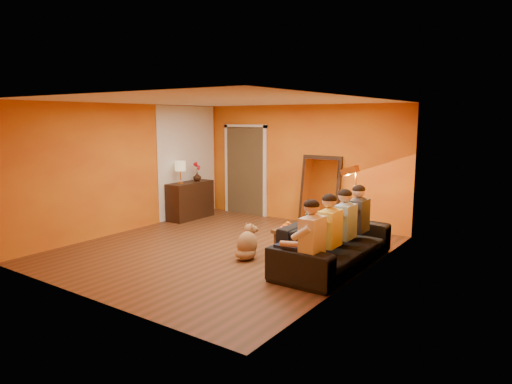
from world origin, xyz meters
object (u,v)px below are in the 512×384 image
Objects in this scene: person_mid_right at (345,228)px; wine_bottle at (307,219)px; mirror_frame at (320,191)px; person_mid_left at (330,235)px; floor_lamp at (355,208)px; person_far_right at (359,221)px; sideboard at (190,200)px; sofa at (334,243)px; vase at (197,177)px; person_far_left at (312,244)px; coffee_table at (306,238)px; tumbler at (315,223)px; table_lamp at (180,172)px; dog at (247,241)px; laptop at (324,223)px.

person_mid_right is 0.97m from wine_bottle.
person_mid_right reaches higher than wine_bottle.
mirror_frame reaches higher than person_mid_left.
floor_lamp is 1.18× the size of person_far_right.
sideboard is 0.97× the size of person_mid_left.
sofa is 12.51× the size of vase.
floor_lamp is 4.65× the size of wine_bottle.
person_mid_left is 1.00× the size of person_far_right.
person_far_right is at bearing 90.00° from person_far_left.
coffee_table is at bearing 121.27° from person_far_left.
sideboard is 3.60m from tumbler.
sideboard is 0.97× the size of person_far_right.
floor_lamp is at bearing 105.19° from person_mid_right.
tumbler reaches higher than coffee_table.
sofa is at bearing -12.75° from table_lamp.
person_mid_left is at bearing -46.75° from wine_bottle.
person_mid_right reaches higher than dog.
coffee_table is 1.04m from floor_lamp.
coffee_table is at bearing 135.00° from wine_bottle.
person_far_right is 3.94× the size of wine_bottle.
person_mid_left is (0.30, -1.64, -0.11)m from floor_lamp.
mirror_frame is 3.70m from person_far_left.
table_lamp is at bearing 175.22° from tumbler.
floor_lamp is at bearing 7.94° from sofa.
mirror_frame is 1.25× the size of person_mid_right.
sofa is at bearing -58.21° from mirror_frame.
dog is (-0.52, -1.05, 0.09)m from coffee_table.
mirror_frame is 1.25× the size of person_far_right.
person_mid_left is at bearing -8.65° from dog.
vase is at bearing 90.00° from sideboard.
table_lamp is at bearing -172.45° from floor_lamp.
floor_lamp is 2.10m from dog.
wine_bottle is at bearing -12.42° from sideboard.
vase reaches higher than sofa.
sofa is 4.20× the size of dog.
person_mid_right is 4.60m from vase.
mirror_frame is 2.92m from vase.
person_mid_left is 3.94× the size of wine_bottle.
wine_bottle is at bearing 133.25° from person_mid_left.
floor_lamp is at bearing -4.48° from vase.
sofa is 2.05× the size of person_mid_right.
person_mid_right is at bearing -52.43° from sofa.
coffee_table is (-0.81, 0.54, -0.16)m from sofa.
tumbler is (-0.82, 1.66, -0.15)m from person_far_left.
person_mid_right is 0.55m from person_far_right.
sofa is 2.05× the size of person_far_right.
person_far_right reaches higher than coffee_table.
laptop is at bearing 52.45° from dog.
dog is 1.63× the size of laptop.
person_far_right is at bearing -49.38° from laptop.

